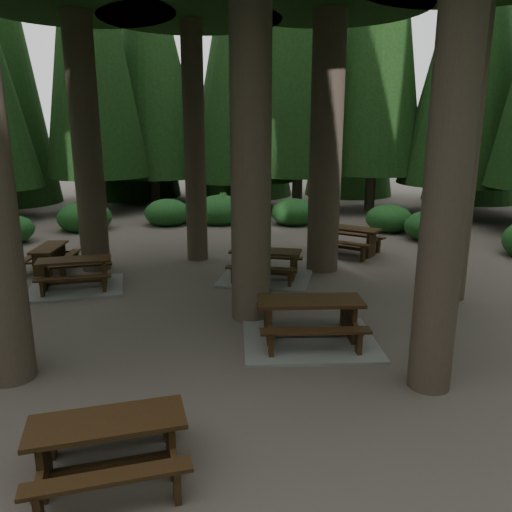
# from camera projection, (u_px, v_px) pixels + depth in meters

# --- Properties ---
(ground) EXTENTS (80.00, 80.00, 0.00)m
(ground) POSITION_uv_depth(u_px,v_px,m) (214.00, 318.00, 10.87)
(ground) COLOR #564C46
(ground) RESTS_ON ground
(picnic_table_a) EXTENTS (2.84, 2.47, 0.86)m
(picnic_table_a) POSITION_uv_depth(u_px,v_px,m) (310.00, 327.00, 9.62)
(picnic_table_a) COLOR gray
(picnic_table_a) RESTS_ON ground
(picnic_table_b) EXTENTS (1.56, 1.82, 0.70)m
(picnic_table_b) POSITION_uv_depth(u_px,v_px,m) (50.00, 254.00, 14.47)
(picnic_table_b) COLOR #331E0F
(picnic_table_b) RESTS_ON ground
(picnic_table_c) EXTENTS (2.57, 2.19, 0.82)m
(picnic_table_c) POSITION_uv_depth(u_px,v_px,m) (265.00, 269.00, 13.62)
(picnic_table_c) COLOR gray
(picnic_table_c) RESTS_ON ground
(picnic_table_d) EXTENTS (2.56, 2.39, 0.88)m
(picnic_table_d) POSITION_uv_depth(u_px,v_px,m) (348.00, 236.00, 16.34)
(picnic_table_d) COLOR #331E0F
(picnic_table_d) RESTS_ON ground
(picnic_table_e) EXTENTS (2.18, 1.99, 0.77)m
(picnic_table_e) POSITION_uv_depth(u_px,v_px,m) (108.00, 440.00, 5.79)
(picnic_table_e) COLOR #331E0F
(picnic_table_e) RESTS_ON ground
(picnic_table_f) EXTENTS (2.85, 2.62, 0.79)m
(picnic_table_f) POSITION_uv_depth(u_px,v_px,m) (76.00, 278.00, 12.84)
(picnic_table_f) COLOR gray
(picnic_table_f) RESTS_ON ground
(shrub_ring) EXTENTS (23.86, 24.64, 1.49)m
(shrub_ring) POSITION_uv_depth(u_px,v_px,m) (250.00, 291.00, 11.42)
(shrub_ring) COLOR #1B4F1F
(shrub_ring) RESTS_ON ground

